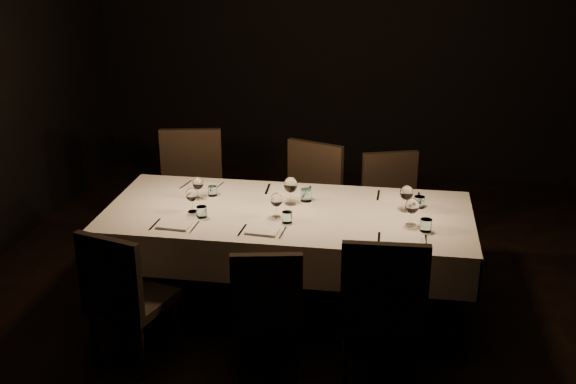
% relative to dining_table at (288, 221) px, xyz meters
% --- Properties ---
extents(room, '(5.01, 6.01, 3.01)m').
position_rel_dining_table_xyz_m(room, '(0.00, 0.00, 0.81)').
color(room, black).
rests_on(room, ground).
extents(dining_table, '(2.52, 1.12, 0.76)m').
position_rel_dining_table_xyz_m(dining_table, '(0.00, 0.00, 0.00)').
color(dining_table, black).
rests_on(dining_table, ground).
extents(chair_near_left, '(0.55, 0.55, 0.92)m').
position_rel_dining_table_xyz_m(chair_near_left, '(-0.89, -0.85, -0.18)').
color(chair_near_left, black).
rests_on(chair_near_left, ground).
extents(place_setting_near_left, '(0.32, 0.40, 0.18)m').
position_rel_dining_table_xyz_m(place_setting_near_left, '(-0.64, -0.22, 0.14)').
color(place_setting_near_left, silver).
rests_on(place_setting_near_left, dining_table).
extents(chair_near_center, '(0.49, 0.49, 0.87)m').
position_rel_dining_table_xyz_m(chair_near_center, '(0.00, -0.82, -0.20)').
color(chair_near_center, black).
rests_on(chair_near_center, ground).
extents(place_setting_near_center, '(0.31, 0.40, 0.17)m').
position_rel_dining_table_xyz_m(place_setting_near_center, '(-0.05, -0.22, 0.14)').
color(place_setting_near_center, silver).
rests_on(place_setting_near_center, dining_table).
extents(chair_near_right, '(0.51, 0.51, 1.01)m').
position_rel_dining_table_xyz_m(chair_near_right, '(0.69, -0.84, -0.13)').
color(chair_near_right, black).
rests_on(chair_near_right, ground).
extents(place_setting_near_right, '(0.34, 0.41, 0.19)m').
position_rel_dining_table_xyz_m(place_setting_near_right, '(0.84, -0.22, 0.15)').
color(place_setting_near_right, silver).
rests_on(place_setting_near_right, dining_table).
extents(chair_far_left, '(0.59, 0.59, 1.05)m').
position_rel_dining_table_xyz_m(chair_far_left, '(-0.93, 0.78, -0.12)').
color(chair_far_left, black).
rests_on(chair_far_left, ground).
extents(place_setting_far_left, '(0.31, 0.39, 0.17)m').
position_rel_dining_table_xyz_m(place_setting_far_left, '(-0.66, 0.22, 0.14)').
color(place_setting_far_left, silver).
rests_on(place_setting_far_left, dining_table).
extents(chair_far_center, '(0.61, 0.61, 0.99)m').
position_rel_dining_table_xyz_m(chair_far_center, '(0.04, 0.76, -0.14)').
color(chair_far_center, black).
rests_on(chair_far_center, ground).
extents(place_setting_far_center, '(0.37, 0.42, 0.20)m').
position_rel_dining_table_xyz_m(place_setting_far_center, '(0.01, 0.22, 0.15)').
color(place_setting_far_center, silver).
rests_on(place_setting_far_center, dining_table).
extents(chair_far_right, '(0.56, 0.56, 0.93)m').
position_rel_dining_table_xyz_m(chair_far_right, '(0.71, 0.81, -0.17)').
color(chair_far_right, black).
rests_on(chair_far_right, ground).
extents(place_setting_far_right, '(0.34, 0.41, 0.19)m').
position_rel_dining_table_xyz_m(place_setting_far_right, '(0.81, 0.22, 0.15)').
color(place_setting_far_right, silver).
rests_on(place_setting_far_right, dining_table).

